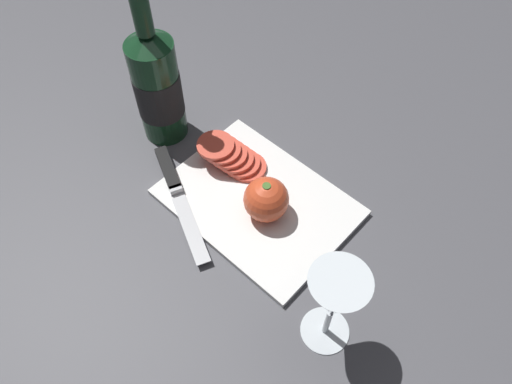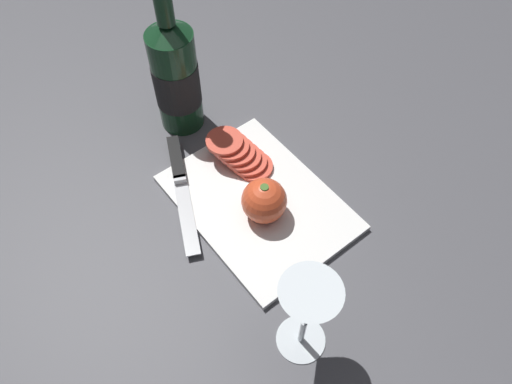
# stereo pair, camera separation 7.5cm
# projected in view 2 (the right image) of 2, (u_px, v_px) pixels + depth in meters

# --- Properties ---
(ground_plane) EXTENTS (3.00, 3.00, 0.00)m
(ground_plane) POSITION_uv_depth(u_px,v_px,m) (264.00, 210.00, 0.85)
(ground_plane) COLOR #4C4C51
(cutting_board) EXTENTS (0.31, 0.23, 0.01)m
(cutting_board) POSITION_uv_depth(u_px,v_px,m) (256.00, 204.00, 0.86)
(cutting_board) COLOR white
(cutting_board) RESTS_ON ground_plane
(wine_bottle) EXTENTS (0.08, 0.08, 0.32)m
(wine_bottle) POSITION_uv_depth(u_px,v_px,m) (176.00, 76.00, 0.88)
(wine_bottle) COLOR #14381E
(wine_bottle) RESTS_ON ground_plane
(wine_glass) EXTENTS (0.08, 0.08, 0.17)m
(wine_glass) POSITION_uv_depth(u_px,v_px,m) (307.00, 310.00, 0.63)
(wine_glass) COLOR silver
(wine_glass) RESTS_ON ground_plane
(whole_tomato) EXTENTS (0.08, 0.08, 0.08)m
(whole_tomato) POSITION_uv_depth(u_px,v_px,m) (264.00, 201.00, 0.81)
(whole_tomato) COLOR #DB4C28
(whole_tomato) RESTS_ON cutting_board
(knife) EXTENTS (0.23, 0.13, 0.01)m
(knife) POSITION_uv_depth(u_px,v_px,m) (178.00, 170.00, 0.88)
(knife) COLOR silver
(knife) RESTS_ON cutting_board
(tomato_slice_stack_near) EXTENTS (0.12, 0.09, 0.04)m
(tomato_slice_stack_near) POSITION_uv_depth(u_px,v_px,m) (240.00, 154.00, 0.88)
(tomato_slice_stack_near) COLOR #DB4C38
(tomato_slice_stack_near) RESTS_ON cutting_board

